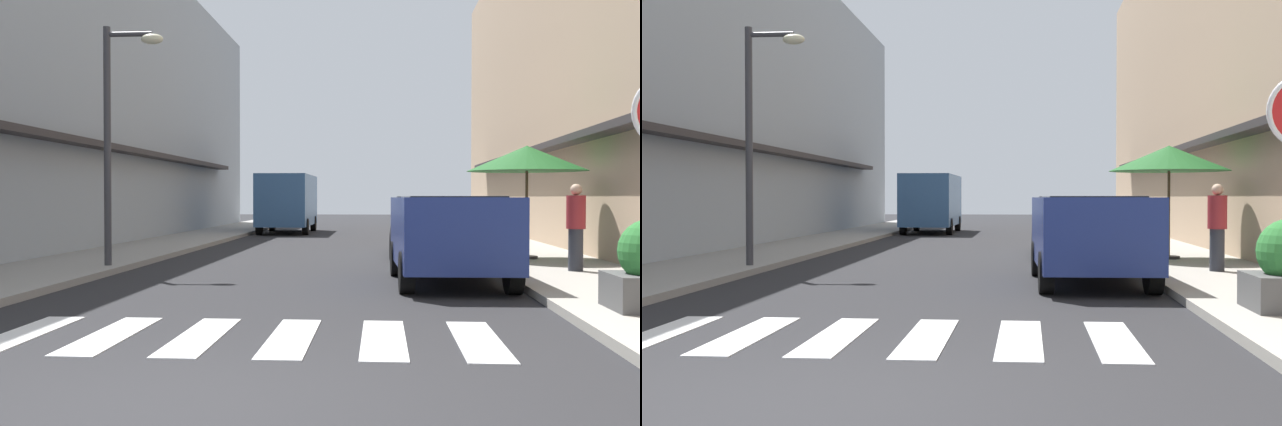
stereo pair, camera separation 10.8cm
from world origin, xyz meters
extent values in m
plane|color=#232326|center=(0.00, 15.54, 0.00)|extent=(85.48, 85.48, 0.00)
cube|color=gray|center=(-4.85, 15.54, 0.06)|extent=(2.53, 54.39, 0.12)
cube|color=#9E998E|center=(4.85, 15.54, 0.06)|extent=(2.53, 54.39, 0.12)
cube|color=#939EA8|center=(-8.61, 16.48, 4.75)|extent=(5.00, 36.97, 9.50)
cube|color=#332D2D|center=(-5.86, 16.48, 2.80)|extent=(0.50, 25.88, 0.16)
cube|color=#332D2D|center=(5.86, 16.48, 2.80)|extent=(0.50, 25.88, 0.16)
cube|color=silver|center=(-2.38, 2.63, 0.01)|extent=(0.45, 2.20, 0.01)
cube|color=silver|center=(-1.43, 2.63, 0.01)|extent=(0.45, 2.20, 0.01)
cube|color=silver|center=(-0.48, 2.63, 0.01)|extent=(0.45, 2.20, 0.01)
cube|color=silver|center=(0.47, 2.63, 0.01)|extent=(0.45, 2.20, 0.01)
cube|color=silver|center=(1.42, 2.63, 0.01)|extent=(0.45, 2.20, 0.01)
cube|color=silver|center=(2.38, 2.63, 0.01)|extent=(0.45, 2.20, 0.01)
cube|color=navy|center=(2.53, 7.65, 0.89)|extent=(1.89, 4.00, 1.13)
cube|color=black|center=(2.53, 7.45, 1.19)|extent=(1.55, 2.26, 0.56)
cylinder|color=black|center=(1.69, 8.92, 0.32)|extent=(0.24, 0.65, 0.64)
cylinder|color=black|center=(3.28, 8.98, 0.32)|extent=(0.24, 0.65, 0.64)
cylinder|color=black|center=(1.78, 6.32, 0.32)|extent=(0.24, 0.65, 0.64)
cylinder|color=black|center=(3.37, 6.38, 0.32)|extent=(0.24, 0.65, 0.64)
cube|color=silver|center=(2.53, 13.90, 0.89)|extent=(1.83, 4.24, 1.13)
cube|color=black|center=(2.53, 13.69, 1.19)|extent=(1.51, 2.38, 0.56)
cylinder|color=black|center=(1.76, 15.30, 0.32)|extent=(0.23, 0.64, 0.64)
cylinder|color=black|center=(3.35, 15.27, 0.32)|extent=(0.23, 0.64, 0.64)
cylinder|color=black|center=(1.71, 12.52, 0.32)|extent=(0.23, 0.64, 0.64)
cylinder|color=black|center=(3.30, 12.49, 0.32)|extent=(0.23, 0.64, 0.64)
cube|color=#33598C|center=(-2.38, 25.59, 1.34)|extent=(1.97, 5.41, 2.03)
cube|color=black|center=(-2.38, 25.32, 2.09)|extent=(1.65, 3.03, 0.56)
cylinder|color=black|center=(-3.28, 27.37, 0.32)|extent=(0.22, 0.64, 0.64)
cylinder|color=black|center=(-1.49, 27.37, 0.32)|extent=(0.22, 0.64, 0.64)
cylinder|color=black|center=(-3.27, 23.80, 0.32)|extent=(0.22, 0.64, 0.64)
cylinder|color=black|center=(-1.48, 23.81, 0.32)|extent=(0.22, 0.64, 0.64)
cylinder|color=#38383D|center=(-3.93, 9.33, 2.44)|extent=(0.14, 0.14, 4.65)
cylinder|color=#38383D|center=(-3.48, 9.33, 4.62)|extent=(0.90, 0.10, 0.10)
ellipsoid|color=beige|center=(-3.03, 9.33, 4.52)|extent=(0.44, 0.28, 0.20)
cylinder|color=#262626|center=(4.55, 11.61, 0.15)|extent=(0.48, 0.48, 0.06)
cylinder|color=#4C3823|center=(4.55, 11.61, 1.21)|extent=(0.06, 0.06, 2.17)
cone|color=#19511E|center=(4.55, 11.61, 2.29)|extent=(2.58, 2.58, 0.55)
cylinder|color=#282B33|center=(4.91, 8.89, 0.50)|extent=(0.26, 0.26, 0.76)
cylinder|color=maroon|center=(4.91, 8.89, 1.18)|extent=(0.34, 0.34, 0.60)
sphere|color=tan|center=(4.91, 8.89, 1.59)|extent=(0.21, 0.21, 0.21)
camera|label=1|loc=(1.39, -5.08, 1.45)|focal=42.52mm
camera|label=2|loc=(1.50, -5.07, 1.45)|focal=42.52mm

